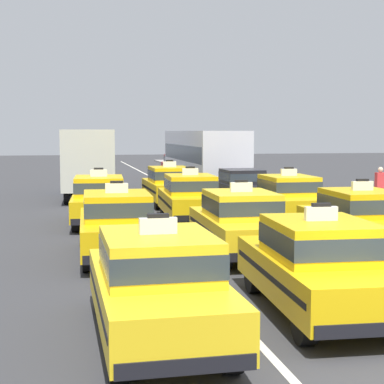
{
  "coord_description": "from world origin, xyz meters",
  "views": [
    {
      "loc": [
        -4.41,
        -7.31,
        3.16
      ],
      "look_at": [
        -0.52,
        11.63,
        1.3
      ],
      "focal_mm": 58.37,
      "sensor_mm": 36.0,
      "label": 1
    }
  ],
  "objects": [
    {
      "name": "taxi_center_third",
      "position": [
        -0.08,
        14.18,
        0.88
      ],
      "size": [
        2.0,
        4.63,
        1.96
      ],
      "color": "black",
      "rests_on": "ground"
    },
    {
      "name": "sedan_right_fourth",
      "position": [
        3.01,
        18.31,
        0.85
      ],
      "size": [
        1.81,
        4.32,
        1.58
      ],
      "color": "black",
      "rests_on": "ground"
    },
    {
      "name": "sidewalk_curb",
      "position": [
        7.2,
        15.0,
        0.07
      ],
      "size": [
        4.0,
        90.0,
        0.15
      ],
      "primitive_type": "cube",
      "color": "#9E9993",
      "rests_on": "ground"
    },
    {
      "name": "taxi_right_third",
      "position": [
        3.18,
        13.14,
        0.88
      ],
      "size": [
        1.84,
        4.57,
        1.96
      ],
      "color": "black",
      "rests_on": "ground"
    },
    {
      "name": "pedestrian_mid_block",
      "position": [
        7.42,
        14.5,
        1.01
      ],
      "size": [
        0.36,
        0.24,
        1.68
      ],
      "color": "#473828",
      "rests_on": "sidewalk_curb"
    },
    {
      "name": "lane_stripe_center_right",
      "position": [
        1.6,
        20.0,
        0.0
      ],
      "size": [
        0.14,
        80.0,
        0.01
      ],
      "primitive_type": "cube",
      "color": "silver",
      "rests_on": "ground"
    },
    {
      "name": "box_truck_left_fourth",
      "position": [
        -3.26,
        22.75,
        1.78
      ],
      "size": [
        2.58,
        7.07,
        3.27
      ],
      "color": "black",
      "rests_on": "ground"
    },
    {
      "name": "taxi_left_third",
      "position": [
        -3.27,
        14.05,
        0.88
      ],
      "size": [
        2.07,
        4.66,
        1.96
      ],
      "color": "black",
      "rests_on": "ground"
    },
    {
      "name": "taxi_center_second",
      "position": [
        -0.04,
        7.88,
        0.88
      ],
      "size": [
        1.91,
        4.6,
        1.96
      ],
      "color": "black",
      "rests_on": "ground"
    },
    {
      "name": "taxi_left_second",
      "position": [
        -3.15,
        8.22,
        0.88
      ],
      "size": [
        1.95,
        4.61,
        1.96
      ],
      "color": "black",
      "rests_on": "ground"
    },
    {
      "name": "taxi_center_nearest",
      "position": [
        -0.14,
        2.65,
        0.88
      ],
      "size": [
        2.03,
        4.64,
        1.96
      ],
      "color": "black",
      "rests_on": "ground"
    },
    {
      "name": "taxi_left_nearest",
      "position": [
        -3.07,
        1.84,
        0.88
      ],
      "size": [
        1.85,
        4.57,
        1.96
      ],
      "color": "black",
      "rests_on": "ground"
    },
    {
      "name": "sedan_right_sixth",
      "position": [
        3.33,
        35.99,
        0.85
      ],
      "size": [
        2.0,
        4.39,
        1.58
      ],
      "color": "black",
      "rests_on": "ground"
    },
    {
      "name": "lane_stripe_left_center",
      "position": [
        -1.6,
        20.0,
        0.0
      ],
      "size": [
        0.14,
        80.0,
        0.01
      ],
      "primitive_type": "cube",
      "color": "silver",
      "rests_on": "ground"
    },
    {
      "name": "taxi_right_second",
      "position": [
        3.12,
        7.6,
        0.88
      ],
      "size": [
        1.91,
        4.6,
        1.96
      ],
      "color": "black",
      "rests_on": "ground"
    },
    {
      "name": "taxi_center_fourth",
      "position": [
        0.05,
        19.34,
        0.88
      ],
      "size": [
        1.86,
        4.57,
        1.96
      ],
      "color": "black",
      "rests_on": "ground"
    },
    {
      "name": "bus_right_fifth",
      "position": [
        3.25,
        26.95,
        1.82
      ],
      "size": [
        2.52,
        11.2,
        3.22
      ],
      "color": "black",
      "rests_on": "ground"
    }
  ]
}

